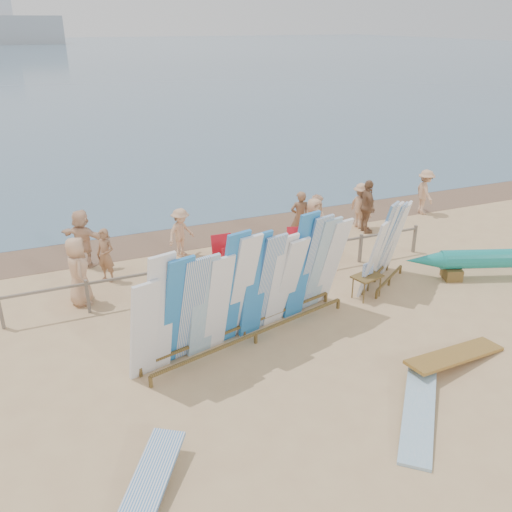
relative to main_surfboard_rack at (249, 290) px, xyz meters
name	(u,v)px	position (x,y,z in m)	size (l,w,h in m)	color
ground	(284,338)	(0.74, -0.27, -1.28)	(160.00, 160.00, 0.00)	tan
ocean	(36,53)	(0.74, 127.73, -1.28)	(320.00, 240.00, 0.02)	#446179
wet_sand_strip	(194,234)	(0.74, 6.93, -1.28)	(40.00, 2.60, 0.01)	brown
fence	(237,264)	(0.74, 2.73, -0.65)	(12.08, 0.08, 0.90)	#796B5B
main_surfboard_rack	(249,290)	(0.00, 0.00, 0.00)	(5.70, 2.15, 2.87)	brown
side_surfboard_rack	(385,246)	(4.50, 1.22, -0.13)	(2.16, 1.71, 2.56)	brown
outrigger_canoe	(511,259)	(8.09, 0.17, -0.72)	(5.93, 2.54, 0.87)	brown
vendor_table	(366,286)	(3.64, 0.72, -0.94)	(0.88, 0.72, 1.01)	brown
flat_board_e	(143,511)	(-3.30, -3.82, -1.28)	(0.56, 2.70, 0.07)	silver
flat_board_b	(418,417)	(1.88, -3.71, -1.28)	(0.56, 2.70, 0.07)	#7EADCA
flat_board_c	(454,363)	(3.70, -2.61, -1.28)	(0.56, 2.70, 0.07)	olive
beach_chair_left	(234,269)	(0.85, 3.22, -1.03)	(0.58, 0.60, 0.85)	red
beach_chair_right	(224,259)	(0.80, 3.95, -0.99)	(0.64, 0.66, 0.98)	red
stroller	(295,251)	(2.84, 3.33, -0.84)	(0.79, 0.94, 1.10)	red
beachgoer_3	(181,232)	(-0.11, 5.32, -0.51)	(1.00, 0.41, 1.54)	tan
beachgoer_8	(316,221)	(4.07, 4.33, -0.39)	(0.86, 0.41, 1.77)	beige
beachgoer_7	(300,217)	(3.78, 4.89, -0.40)	(0.64, 0.35, 1.75)	#8C6042
beachgoer_1	(106,255)	(-2.53, 4.42, -0.51)	(0.56, 0.31, 1.54)	#8C6042
beachgoer_0	(78,271)	(-3.36, 3.33, -0.37)	(0.89, 0.43, 1.82)	tan
beachgoer_11	(83,238)	(-2.98, 5.72, -0.40)	(1.63, 0.53, 1.76)	beige
beachgoer_extra_0	(425,192)	(9.46, 5.68, -0.43)	(1.09, 0.45, 1.69)	tan
beachgoer_9	(361,206)	(6.40, 5.31, -0.47)	(1.04, 0.43, 1.61)	tan
beachgoer_10	(367,207)	(6.32, 4.83, -0.35)	(1.09, 0.47, 1.86)	#8C6042
beachgoer_6	(314,226)	(3.79, 3.98, -0.39)	(0.87, 0.41, 1.78)	tan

